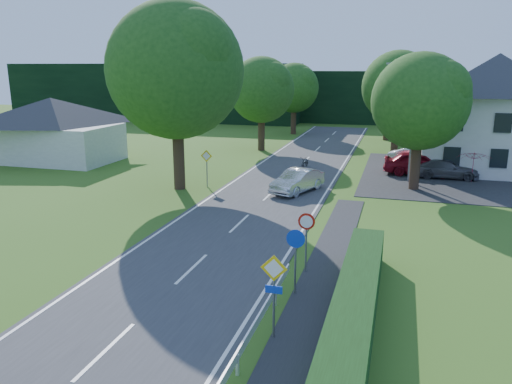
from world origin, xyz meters
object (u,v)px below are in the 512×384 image
(streetlight, at_px, (411,116))
(motorcycle, at_px, (305,162))
(parked_car_grey, at_px, (446,169))
(parasol, at_px, (473,167))
(moving_car, at_px, (297,181))
(parked_car_red, at_px, (419,163))
(parked_car_silver_a, at_px, (420,158))

(streetlight, height_order, motorcycle, streetlight)
(parked_car_grey, distance_m, parasol, 1.84)
(motorcycle, relative_size, parked_car_grey, 0.38)
(moving_car, bearing_deg, parked_car_grey, 56.99)
(parked_car_grey, bearing_deg, parasol, -116.49)
(streetlight, distance_m, parasol, 5.59)
(motorcycle, xyz_separation_m, parked_car_red, (8.39, -0.29, 0.40))
(parasol, bearing_deg, motorcycle, 172.50)
(motorcycle, height_order, parked_car_silver_a, parked_car_silver_a)
(moving_car, bearing_deg, parasol, 49.63)
(parked_car_red, distance_m, parked_car_silver_a, 2.65)
(parked_car_red, distance_m, parked_car_grey, 1.87)
(parasol, bearing_deg, streetlight, -163.97)
(parked_car_silver_a, bearing_deg, parasol, -125.42)
(parked_car_silver_a, relative_size, parked_car_grey, 1.07)
(streetlight, bearing_deg, parked_car_silver_a, 79.14)
(moving_car, distance_m, motorcycle, 7.75)
(streetlight, distance_m, parked_car_silver_a, 6.38)
(motorcycle, xyz_separation_m, parked_car_grey, (10.18, -0.78, 0.20))
(streetlight, distance_m, moving_car, 9.00)
(streetlight, xyz_separation_m, parked_car_silver_a, (0.99, 5.14, -3.65))
(streetlight, bearing_deg, parked_car_red, 71.23)
(parasol, bearing_deg, moving_car, -150.50)
(parked_car_silver_a, xyz_separation_m, parasol, (3.28, -3.91, 0.25))
(parked_car_silver_a, bearing_deg, motorcycle, 120.09)
(parked_car_red, relative_size, parked_car_silver_a, 1.06)
(streetlight, distance_m, motorcycle, 8.97)
(parked_car_red, bearing_deg, parked_car_silver_a, -2.73)
(streetlight, bearing_deg, parasol, 16.03)
(moving_car, bearing_deg, streetlight, 56.87)
(moving_car, distance_m, parked_car_red, 10.48)
(moving_car, relative_size, parked_car_silver_a, 0.92)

